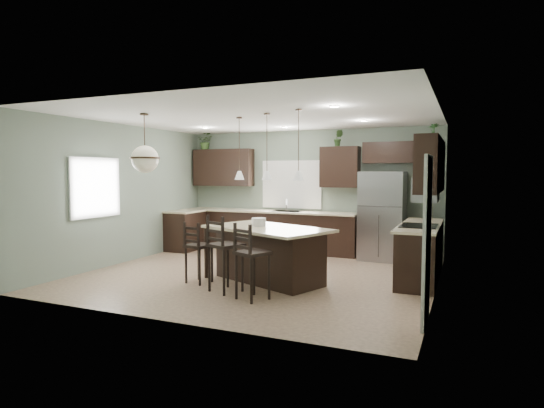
{
  "coord_description": "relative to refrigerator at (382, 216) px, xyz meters",
  "views": [
    {
      "loc": [
        3.4,
        -7.27,
        1.83
      ],
      "look_at": [
        0.1,
        0.4,
        1.25
      ],
      "focal_mm": 30.0,
      "sensor_mm": 36.0,
      "label": 1
    }
  ],
  "objects": [
    {
      "name": "back_upper_right",
      "position": [
        -0.99,
        0.28,
        1.02
      ],
      "size": [
        0.85,
        0.34,
        0.9
      ],
      "primitive_type": "cube",
      "color": "black",
      "rests_on": "room_shell"
    },
    {
      "name": "refrigerator",
      "position": [
        0.0,
        0.0,
        0.0
      ],
      "size": [
        0.9,
        0.74,
        1.85
      ],
      "primitive_type": "cube",
      "color": "gray",
      "rests_on": "ground"
    },
    {
      "name": "plant_right_wall",
      "position": [
        1.01,
        -0.62,
        1.65
      ],
      "size": [
        0.24,
        0.24,
        0.34
      ],
      "primitive_type": "imported",
      "rotation": [
        0.0,
        0.0,
        -0.32
      ],
      "color": "#275424",
      "rests_on": "right_upper_cabs"
    },
    {
      "name": "pendant_right",
      "position": [
        -0.77,
        -3.0,
        1.32
      ],
      "size": [
        0.17,
        0.17,
        1.1
      ],
      "primitive_type": null,
      "color": "white",
      "rests_on": "room_shell"
    },
    {
      "name": "pantry_door",
      "position": [
        1.19,
        -3.85,
        0.09
      ],
      "size": [
        0.04,
        0.82,
        2.04
      ],
      "primitive_type": "cube",
      "color": "white",
      "rests_on": "ground"
    },
    {
      "name": "sink_inset",
      "position": [
        -2.19,
        0.13,
        0.01
      ],
      "size": [
        0.7,
        0.45,
        0.01
      ],
      "primitive_type": "cube",
      "color": "gray",
      "rests_on": "back_countertop"
    },
    {
      "name": "right_countertop",
      "position": [
        0.89,
        -1.43,
        -0.01
      ],
      "size": [
        0.66,
        2.35,
        0.04
      ],
      "primitive_type": "cube",
      "color": "beige",
      "rests_on": "right_lower_cabs"
    },
    {
      "name": "kitchen_island",
      "position": [
        -1.42,
        -2.74,
        -0.46
      ],
      "size": [
        2.38,
        1.89,
        0.92
      ],
      "primitive_type": "cube",
      "rotation": [
        0.0,
        0.0,
        -0.39
      ],
      "color": "black",
      "rests_on": "ground"
    },
    {
      "name": "fridge_header",
      "position": [
        0.06,
        0.28,
        1.32
      ],
      "size": [
        1.05,
        0.34,
        0.45
      ],
      "primitive_type": "cube",
      "color": "black",
      "rests_on": "room_shell"
    },
    {
      "name": "pendant_left",
      "position": [
        -2.07,
        -2.47,
        1.32
      ],
      "size": [
        0.17,
        0.17,
        1.1
      ],
      "primitive_type": null,
      "color": "white",
      "rests_on": "room_shell"
    },
    {
      "name": "back_upper_left",
      "position": [
        -3.94,
        0.28,
        1.02
      ],
      "size": [
        1.55,
        0.34,
        0.9
      ],
      "primitive_type": "cube",
      "color": "black",
      "rests_on": "room_shell"
    },
    {
      "name": "room_shell",
      "position": [
        -1.79,
        -2.3,
        0.77
      ],
      "size": [
        6.0,
        6.0,
        6.0
      ],
      "color": "slate",
      "rests_on": "ground"
    },
    {
      "name": "window_left",
      "position": [
        -4.77,
        -3.1,
        0.62
      ],
      "size": [
        0.02,
        1.1,
        1.0
      ],
      "primitive_type": "cube",
      "color": "white",
      "rests_on": "room_shell"
    },
    {
      "name": "serving_dish",
      "position": [
        -1.6,
        -2.66,
        0.07
      ],
      "size": [
        0.24,
        0.24,
        0.14
      ],
      "primitive_type": "cylinder",
      "color": "silver",
      "rests_on": "kitchen_island"
    },
    {
      "name": "left_return_countertop",
      "position": [
        -4.47,
        -0.6,
        -0.01
      ],
      "size": [
        0.66,
        0.96,
        0.04
      ],
      "primitive_type": "cube",
      "color": "beige",
      "rests_on": "left_return_cabs"
    },
    {
      "name": "back_countertop",
      "position": [
        -2.64,
        0.13,
        -0.01
      ],
      "size": [
        4.2,
        0.66,
        0.04
      ],
      "primitive_type": "cube",
      "color": "beige",
      "rests_on": "back_lower_cabs"
    },
    {
      "name": "plant_back_left",
      "position": [
        -4.42,
        0.25,
        1.68
      ],
      "size": [
        0.44,
        0.41,
        0.41
      ],
      "primitive_type": "imported",
      "rotation": [
        0.0,
        0.0,
        0.25
      ],
      "color": "#395826",
      "rests_on": "back_upper_left"
    },
    {
      "name": "back_lower_cabs",
      "position": [
        -2.64,
        0.15,
        -0.48
      ],
      "size": [
        4.2,
        0.6,
        0.9
      ],
      "primitive_type": "cube",
      "color": "black",
      "rests_on": "ground"
    },
    {
      "name": "plant_back_right",
      "position": [
        -1.02,
        0.25,
        1.66
      ],
      "size": [
        0.21,
        0.18,
        0.36
      ],
      "primitive_type": "imported",
      "rotation": [
        0.0,
        0.0,
        0.08
      ],
      "color": "#2B481F",
      "rests_on": "back_upper_right"
    },
    {
      "name": "cooktop",
      "position": [
        0.89,
        -1.7,
        0.02
      ],
      "size": [
        0.58,
        0.75,
        0.02
      ],
      "primitive_type": "cube",
      "color": "black",
      "rests_on": "right_countertop"
    },
    {
      "name": "window_back",
      "position": [
        -2.19,
        0.43,
        0.62
      ],
      "size": [
        1.35,
        0.02,
        1.0
      ],
      "primitive_type": "cube",
      "color": "white",
      "rests_on": "room_shell"
    },
    {
      "name": "microwave",
      "position": [
        0.99,
        -1.7,
        0.62
      ],
      "size": [
        0.4,
        0.75,
        0.4
      ],
      "primitive_type": "cube",
      "color": "gray",
      "rests_on": "right_upper_cabs"
    },
    {
      "name": "pendant_center",
      "position": [
        -1.42,
        -2.74,
        1.32
      ],
      "size": [
        0.17,
        0.17,
        1.1
      ],
      "primitive_type": null,
      "color": "silver",
      "rests_on": "room_shell"
    },
    {
      "name": "right_upper_cabs",
      "position": [
        1.04,
        -1.43,
        1.02
      ],
      "size": [
        0.34,
        2.35,
        0.9
      ],
      "primitive_type": "cube",
      "color": "black",
      "rests_on": "room_shell"
    },
    {
      "name": "bar_stool_left",
      "position": [
        -2.43,
        -3.23,
        -0.41
      ],
      "size": [
        0.44,
        0.44,
        1.02
      ],
      "primitive_type": "cube",
      "rotation": [
        0.0,
        0.0,
        -0.18
      ],
      "color": "black",
      "rests_on": "ground"
    },
    {
      "name": "left_return_cabs",
      "position": [
        -4.49,
        -0.6,
        -0.48
      ],
      "size": [
        0.6,
        0.9,
        0.9
      ],
      "primitive_type": "cube",
      "color": "black",
      "rests_on": "ground"
    },
    {
      "name": "right_lower_cabs",
      "position": [
        0.91,
        -1.43,
        -0.48
      ],
      "size": [
        0.6,
        2.35,
        0.9
      ],
      "primitive_type": "cube",
      "color": "black",
      "rests_on": "ground"
    },
    {
      "name": "faucet",
      "position": [
        -2.19,
        0.1,
        0.16
      ],
      "size": [
        0.02,
        0.02,
        0.28
      ],
      "primitive_type": "cylinder",
      "color": "silver",
      "rests_on": "back_countertop"
    },
    {
      "name": "bar_stool_center",
      "position": [
        -1.75,
        -3.54,
        -0.33
      ],
      "size": [
        0.57,
        0.57,
        1.19
      ],
      "primitive_type": "cube",
      "rotation": [
        0.0,
        0.0,
        -0.39
      ],
      "color": "black",
      "rests_on": "ground"
    },
    {
      "name": "bar_stool_right",
      "position": [
        -1.19,
        -3.77,
        -0.37
      ],
      "size": [
        0.55,
        0.55,
        1.12
      ],
      "primitive_type": "cube",
      "rotation": [
        0.0,
        0.0,
        -0.41
      ],
      "color": "black",
      "rests_on": "ground"
    },
    {
      "name": "wall_oven_front",
      "position": [
        0.61,
        -1.7,
        -0.48
      ],
      "size": [
        0.01,
        0.72,
        0.6
      ],
      "primitive_type": "cube",
      "color": "gray",
      "rests_on": "right_lower_cabs"
    },
    {
      "name": "chandelier",
      "position": [
        -3.28,
        -3.5,
        1.39
      ],
      "size": [
        0.49,
        0.49,
        0.97
      ],
      "primitive_type": null,
      "color": "#F1E7C5",
      "rests_on": "room_shell"
    },
    {
      "name": "ground",
      "position": [
        -1.79,
        -2.3,
        -0.93
      ],
      "size": [
        6.0,
        6.0,
        0.0
      ],
      "primitive_type": "plane",
      "color": "#9E8466",
      "rests_on": "ground"
    }
  ]
}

